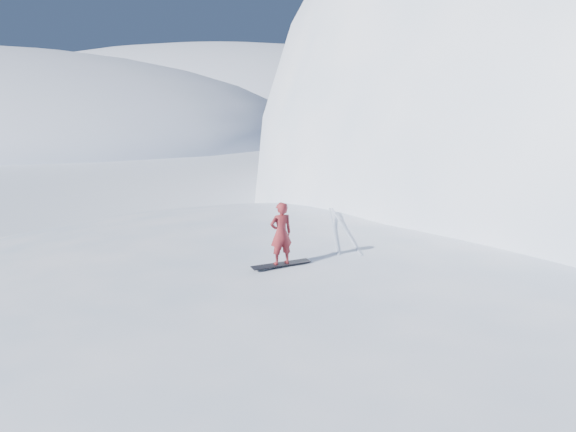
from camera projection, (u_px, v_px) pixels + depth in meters
The scene contains 8 objects.
ground at pixel (341, 375), 12.82m from camera, with size 400.00×400.00×0.00m, color white.
near_ridge at pixel (382, 326), 15.51m from camera, with size 36.00×28.00×4.80m, color white.
peak_shoulder at pixel (540, 212), 30.14m from camera, with size 28.00×24.00×18.00m, color white.
far_ridge_c at pixel (215, 121), 125.06m from camera, with size 140.00×90.00×36.00m, color white.
wind_bumps at pixel (328, 335), 14.95m from camera, with size 16.00×14.40×1.00m.
snowboard at pixel (281, 264), 13.69m from camera, with size 1.65×0.31×0.03m, color black.
snowboarder at pixel (281, 233), 13.49m from camera, with size 0.61×0.40×1.68m, color maroon.
board_tracks at pixel (339, 227), 17.37m from camera, with size 1.58×5.94×0.04m.
Camera 1 is at (0.82, -11.57, 6.89)m, focal length 32.00 mm.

